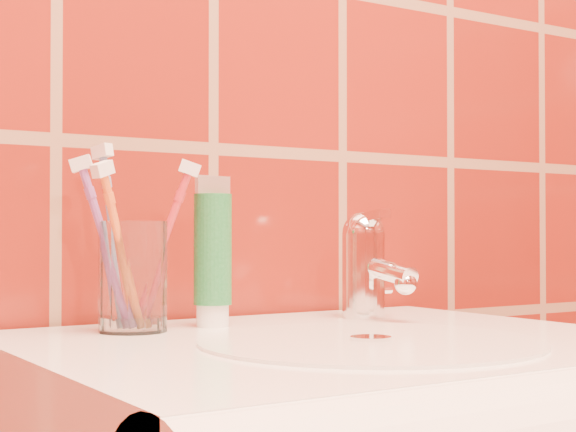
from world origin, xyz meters
TOP-DOWN VIEW (x-y plane):
  - glass_tumbler at (-0.14, 1.10)m, footprint 0.07×0.07m
  - toothpaste_tube at (-0.05, 1.10)m, footprint 0.04×0.04m
  - faucet at (0.14, 1.09)m, footprint 0.05×0.11m
  - toothbrush_0 at (-0.11, 1.10)m, footprint 0.13×0.11m
  - toothbrush_1 at (-0.15, 1.11)m, footprint 0.07×0.10m
  - toothbrush_2 at (-0.16, 1.09)m, footprint 0.11×0.10m
  - toothbrush_3 at (-0.16, 1.11)m, footprint 0.12×0.10m

SIDE VIEW (x-z plane):
  - glass_tumbler at x=-0.14m, z-range 0.85..0.96m
  - faucet at x=0.14m, z-range 0.85..0.97m
  - toothpaste_tube at x=-0.05m, z-range 0.85..1.00m
  - toothbrush_2 at x=-0.16m, z-range 0.84..1.02m
  - toothbrush_0 at x=-0.11m, z-range 0.84..1.02m
  - toothbrush_3 at x=-0.16m, z-range 0.84..1.02m
  - toothbrush_1 at x=-0.15m, z-range 0.84..1.04m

